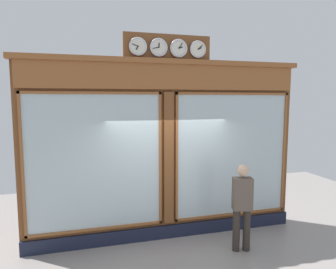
# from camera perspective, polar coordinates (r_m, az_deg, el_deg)

# --- Properties ---
(shop_facade) EXTENTS (5.86, 0.42, 4.20)m
(shop_facade) POSITION_cam_1_polar(r_m,az_deg,el_deg) (6.35, -0.31, -2.80)
(shop_facade) COLOR brown
(shop_facade) RESTS_ON ground_plane
(pedestrian) EXTENTS (0.40, 0.30, 1.69)m
(pedestrian) POSITION_cam_1_polar(r_m,az_deg,el_deg) (6.09, 13.76, -12.56)
(pedestrian) COLOR #312A24
(pedestrian) RESTS_ON ground_plane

